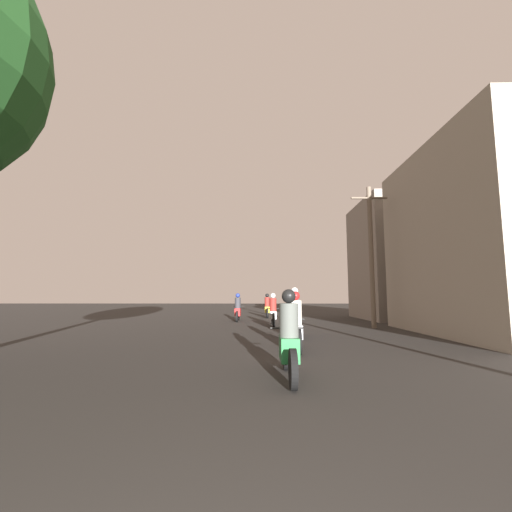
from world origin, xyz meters
TOP-DOWN VIEW (x-y plane):
  - motorcycle_green at (0.54, 5.50)m, footprint 0.60×1.98m
  - motorcycle_silver at (0.96, 8.52)m, footprint 0.60×2.07m
  - motorcycle_blue at (1.24, 11.38)m, footprint 0.60×1.93m
  - motorcycle_white at (0.68, 15.78)m, footprint 0.60×2.01m
  - motorcycle_red at (-1.14, 18.51)m, footprint 0.60×2.02m
  - motorcycle_yellow at (0.54, 21.70)m, footprint 0.60×2.09m
  - building_right_near at (8.66, 11.77)m, footprint 5.36×7.82m
  - building_right_far at (9.12, 20.25)m, footprint 5.96×5.93m
  - utility_pole_far at (4.96, 14.55)m, footprint 1.60×0.20m

SIDE VIEW (x-z plane):
  - motorcycle_silver at x=0.96m, z-range -0.15..1.35m
  - motorcycle_white at x=0.68m, z-range -0.15..1.35m
  - motorcycle_yellow at x=0.54m, z-range -0.15..1.36m
  - motorcycle_red at x=-1.14m, z-range -0.15..1.36m
  - motorcycle_green at x=0.54m, z-range -0.14..1.36m
  - motorcycle_blue at x=1.24m, z-range -0.17..1.49m
  - utility_pole_far at x=4.96m, z-range 0.16..6.39m
  - building_right_near at x=8.66m, z-range 0.00..6.83m
  - building_right_far at x=9.12m, z-range 0.00..7.04m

